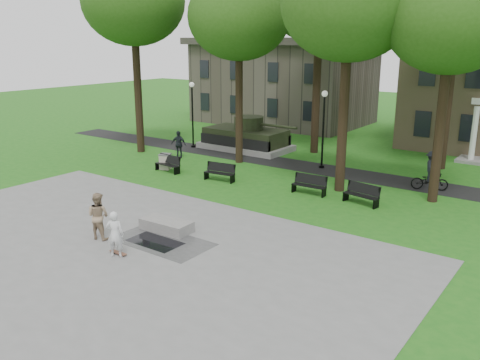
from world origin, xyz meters
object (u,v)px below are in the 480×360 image
object	(u,v)px
friend_watching	(98,216)
park_bench_0	(168,163)
skateboarder	(115,234)
concrete_block	(167,225)
cyclist	(430,174)
trash_bin	(165,161)

from	to	relation	value
friend_watching	park_bench_0	size ratio (longest dim) A/B	1.03
skateboarder	park_bench_0	size ratio (longest dim) A/B	0.95
concrete_block	cyclist	world-z (taller)	cyclist
skateboarder	friend_watching	distance (m)	2.06
concrete_block	park_bench_0	xyz separation A→B (m)	(-6.74, 7.14, 0.28)
concrete_block	trash_bin	bearing A→B (deg)	134.42
skateboarder	friend_watching	xyz separation A→B (m)	(-1.90, 0.79, 0.08)
park_bench_0	trash_bin	xyz separation A→B (m)	(-0.57, 0.33, -0.04)
friend_watching	cyclist	size ratio (longest dim) A/B	0.91
concrete_block	friend_watching	distance (m)	2.79
cyclist	concrete_block	bearing A→B (deg)	129.11
friend_watching	cyclist	xyz separation A→B (m)	(8.58, 14.68, -0.12)
cyclist	trash_bin	xyz separation A→B (m)	(-14.35, -5.01, -0.37)
cyclist	park_bench_0	xyz separation A→B (m)	(-13.78, -5.34, -0.33)
concrete_block	trash_bin	xyz separation A→B (m)	(-7.32, 7.47, 0.24)
trash_bin	park_bench_0	bearing A→B (deg)	-29.77
skateboarder	park_bench_0	bearing A→B (deg)	-85.14
concrete_block	skateboarder	world-z (taller)	skateboarder
concrete_block	friend_watching	size ratio (longest dim) A/B	1.16
cyclist	trash_bin	world-z (taller)	cyclist
trash_bin	cyclist	bearing A→B (deg)	19.24
park_bench_0	trash_bin	world-z (taller)	park_bench_0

